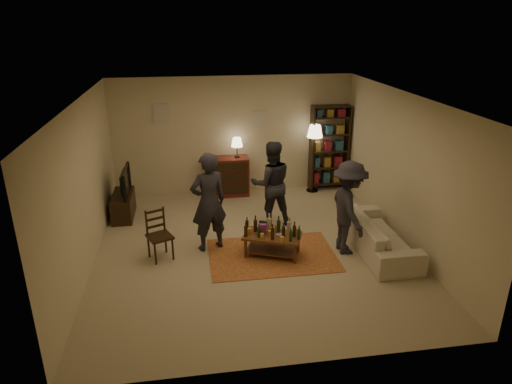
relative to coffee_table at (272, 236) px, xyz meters
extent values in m
plane|color=#C6B793|center=(-0.30, 0.31, -0.37)|extent=(6.00, 6.00, 0.00)
plane|color=beige|center=(-0.30, 3.31, 0.98)|extent=(5.50, 0.00, 5.50)
plane|color=beige|center=(-3.05, 0.31, 0.98)|extent=(0.00, 6.00, 6.00)
plane|color=beige|center=(2.45, 0.31, 0.98)|extent=(0.00, 6.00, 6.00)
plane|color=beige|center=(-0.30, -2.69, 0.98)|extent=(5.50, 0.00, 5.50)
plane|color=white|center=(-0.30, 0.31, 2.33)|extent=(6.00, 6.00, 0.00)
cube|color=beige|center=(-1.90, 3.29, 1.53)|extent=(0.35, 0.03, 0.45)
cube|color=beige|center=(0.30, 3.29, 1.33)|extent=(0.30, 0.03, 0.40)
cube|color=maroon|center=(0.00, 0.00, -0.37)|extent=(2.20, 1.50, 0.01)
cube|color=brown|center=(0.00, 0.00, 0.00)|extent=(1.10, 0.87, 0.04)
cube|color=brown|center=(0.00, 0.00, -0.27)|extent=(0.97, 0.73, 0.02)
cylinder|color=brown|center=(-0.47, -0.03, -0.19)|extent=(0.05, 0.05, 0.36)
cylinder|color=brown|center=(0.31, -0.36, -0.19)|extent=(0.05, 0.05, 0.36)
cylinder|color=brown|center=(-0.31, 0.35, -0.19)|extent=(0.05, 0.05, 0.36)
cylinder|color=brown|center=(0.47, 0.02, -0.19)|extent=(0.05, 0.05, 0.36)
cylinder|color=gold|center=(-0.38, 0.11, 0.07)|extent=(0.07, 0.07, 0.10)
cylinder|color=gold|center=(-0.20, -0.11, 0.07)|extent=(0.07, 0.07, 0.09)
cylinder|color=gold|center=(0.10, 0.16, 0.08)|extent=(0.07, 0.07, 0.11)
cylinder|color=gold|center=(0.11, -0.27, 0.07)|extent=(0.07, 0.07, 0.09)
cylinder|color=gold|center=(0.44, 0.00, 0.07)|extent=(0.07, 0.07, 0.10)
cylinder|color=gold|center=(-0.05, 0.00, 0.06)|extent=(0.06, 0.06, 0.08)
cube|color=#8D3593|center=(-0.16, 0.08, 0.11)|extent=(0.15, 0.10, 0.18)
cylinder|color=gray|center=(0.10, -0.07, 0.04)|extent=(0.12, 0.12, 0.03)
cube|color=black|center=(-1.92, 0.19, 0.04)|extent=(0.51, 0.51, 0.04)
cylinder|color=black|center=(-2.00, -0.02, -0.17)|extent=(0.04, 0.04, 0.41)
cylinder|color=black|center=(-1.71, 0.11, -0.17)|extent=(0.04, 0.04, 0.41)
cylinder|color=black|center=(-2.13, 0.27, -0.17)|extent=(0.04, 0.04, 0.41)
cylinder|color=black|center=(-1.84, 0.40, -0.17)|extent=(0.04, 0.04, 0.41)
cube|color=black|center=(-1.98, 0.33, 0.29)|extent=(0.30, 0.15, 0.46)
cube|color=black|center=(-2.75, 2.11, -0.12)|extent=(0.40, 1.00, 0.50)
imported|color=black|center=(-2.73, 2.11, 0.40)|extent=(0.13, 0.97, 0.56)
cube|color=maroon|center=(-0.50, 3.03, 0.08)|extent=(1.00, 0.48, 0.90)
cube|color=black|center=(-0.50, 2.78, -0.15)|extent=(0.92, 0.02, 0.22)
cube|color=black|center=(-0.50, 2.78, 0.11)|extent=(0.92, 0.02, 0.22)
cube|color=black|center=(-0.50, 2.78, 0.37)|extent=(0.92, 0.02, 0.22)
cylinder|color=black|center=(-0.25, 3.03, 0.55)|extent=(0.12, 0.12, 0.04)
cylinder|color=black|center=(-0.25, 3.03, 0.68)|extent=(0.02, 0.02, 0.22)
cone|color=#FFE5B2|center=(-0.25, 3.03, 0.89)|extent=(0.26, 0.26, 0.20)
cube|color=black|center=(1.52, 3.09, 0.63)|extent=(0.04, 0.34, 2.00)
cube|color=black|center=(2.38, 3.09, 0.63)|extent=(0.04, 0.34, 2.00)
cube|color=black|center=(1.95, 3.09, -0.22)|extent=(0.90, 0.34, 0.03)
cube|color=black|center=(1.95, 3.09, 0.18)|extent=(0.90, 0.34, 0.03)
cube|color=black|center=(1.95, 3.09, 0.58)|extent=(0.90, 0.34, 0.03)
cube|color=black|center=(1.95, 3.09, 0.98)|extent=(0.90, 0.34, 0.03)
cube|color=black|center=(1.95, 3.09, 1.38)|extent=(0.90, 0.34, 0.03)
cube|color=black|center=(1.95, 3.09, 1.63)|extent=(0.90, 0.34, 0.03)
cube|color=maroon|center=(1.65, 3.09, -0.08)|extent=(0.12, 0.22, 0.26)
cube|color=#255471|center=(1.90, 3.09, -0.08)|extent=(0.15, 0.22, 0.26)
cube|color=olive|center=(2.17, 3.09, -0.08)|extent=(0.18, 0.22, 0.26)
cube|color=#255471|center=(1.65, 3.09, 0.31)|extent=(0.12, 0.22, 0.24)
cube|color=olive|center=(1.90, 3.09, 0.31)|extent=(0.15, 0.22, 0.24)
cube|color=maroon|center=(2.17, 3.09, 0.31)|extent=(0.18, 0.22, 0.24)
cube|color=olive|center=(1.65, 3.09, 0.70)|extent=(0.12, 0.22, 0.22)
cube|color=maroon|center=(1.90, 3.09, 0.70)|extent=(0.15, 0.22, 0.22)
cube|color=#255471|center=(2.17, 3.09, 0.70)|extent=(0.18, 0.22, 0.22)
cube|color=maroon|center=(1.65, 3.09, 1.09)|extent=(0.12, 0.22, 0.20)
cube|color=#255471|center=(1.90, 3.09, 1.09)|extent=(0.15, 0.22, 0.20)
cube|color=olive|center=(2.17, 3.09, 1.09)|extent=(0.18, 0.22, 0.20)
cube|color=#255471|center=(1.65, 3.09, 1.48)|extent=(0.12, 0.22, 0.18)
cube|color=olive|center=(1.90, 3.09, 1.48)|extent=(0.15, 0.22, 0.18)
cube|color=maroon|center=(2.17, 3.09, 1.48)|extent=(0.18, 0.22, 0.18)
cylinder|color=black|center=(1.54, 2.96, -0.36)|extent=(0.28, 0.28, 0.03)
cylinder|color=black|center=(1.54, 2.96, 0.34)|extent=(0.03, 0.03, 1.42)
cone|color=#FFE5B2|center=(1.54, 2.96, 1.09)|extent=(0.36, 0.36, 0.28)
imported|color=beige|center=(1.90, -0.09, -0.07)|extent=(0.81, 2.08, 0.61)
imported|color=#23242A|center=(-1.06, 0.43, 0.52)|extent=(0.76, 0.62, 1.80)
imported|color=#25262D|center=(0.22, 1.32, 0.48)|extent=(0.85, 0.68, 1.71)
imported|color=#292830|center=(1.32, -0.04, 0.46)|extent=(0.64, 1.09, 1.67)
camera|label=1|loc=(-1.37, -6.94, 3.55)|focal=32.00mm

